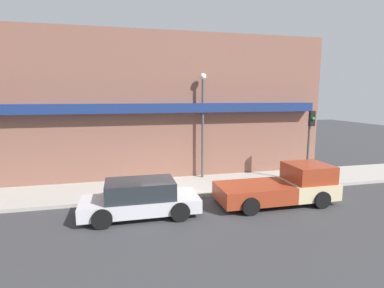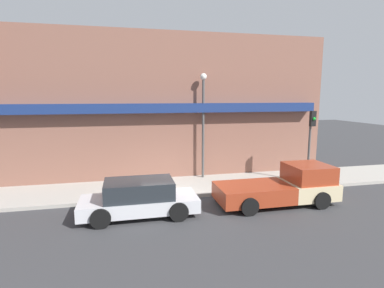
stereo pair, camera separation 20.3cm
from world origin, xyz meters
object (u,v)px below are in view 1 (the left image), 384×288
street_lamp (203,114)px  traffic_light (310,133)px  pickup_truck (284,186)px  parked_car (140,198)px  fire_hydrant (121,187)px

street_lamp → traffic_light: size_ratio=1.52×
pickup_truck → traffic_light: (2.79, 2.30, 2.02)m
pickup_truck → street_lamp: bearing=118.2°
parked_car → traffic_light: bearing=14.8°
street_lamp → traffic_light: (5.32, -2.15, -0.99)m
pickup_truck → parked_car: bearing=178.5°
parked_car → street_lamp: bearing=50.2°
parked_car → traffic_light: 9.62m
traffic_light → fire_hydrant: bearing=179.2°
pickup_truck → fire_hydrant: pickup_truck is taller
street_lamp → fire_hydrant: bearing=-156.2°
parked_car → fire_hydrant: bearing=107.8°
fire_hydrant → street_lamp: 5.95m
pickup_truck → fire_hydrant: 7.49m
fire_hydrant → pickup_truck: bearing=-19.0°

